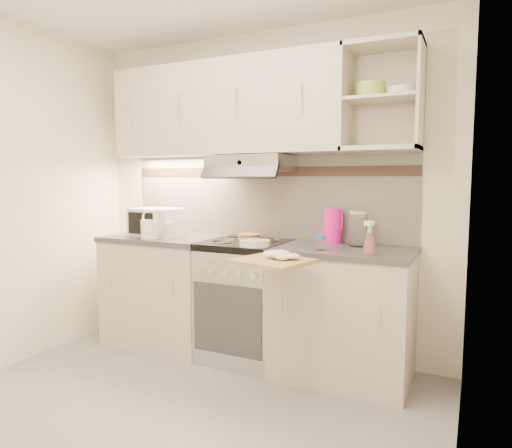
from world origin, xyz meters
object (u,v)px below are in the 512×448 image
Objects in this scene: microwave at (157,222)px; watering_can at (151,228)px; plate_stack at (255,243)px; electric_range at (246,300)px; pink_pitcher at (333,226)px; spray_bottle at (370,241)px; cutting_board at (273,261)px; glass_jar at (359,228)px.

microwave is 1.59× the size of watering_can.
watering_can is 0.90m from plate_stack.
plate_stack reaches higher than electric_range.
spray_bottle is at bearing -57.97° from pink_pitcher.
electric_range is 1.12m from spray_bottle.
spray_bottle is at bearing -2.65° from microwave.
electric_range is 3.45× the size of watering_can.
electric_range is 2.17× the size of cutting_board.
microwave is at bearing 172.59° from cutting_board.
plate_stack is (0.16, -0.18, 0.47)m from electric_range.
spray_bottle reaches higher than microwave.
pink_pitcher is 1.12× the size of spray_bottle.
cutting_board is at bearing -134.44° from spray_bottle.
pink_pitcher reaches higher than electric_range.
glass_jar is at bearing 74.65° from cutting_board.
microwave is 1.65× the size of pink_pitcher.
watering_can is (-0.74, -0.18, 0.53)m from electric_range.
plate_stack is (0.90, 0.00, -0.06)m from watering_can.
pink_pitcher reaches higher than watering_can.
plate_stack is at bearing -147.57° from pink_pitcher.
watering_can is at bearing -172.20° from pink_pitcher.
glass_jar is at bearing 8.55° from microwave.
watering_can is at bearing -63.62° from microwave.
glass_jar reaches higher than electric_range.
cutting_board is (0.29, -0.34, -0.05)m from plate_stack.
watering_can is 1.40m from pink_pitcher.
cutting_board is (-0.36, -0.64, -0.15)m from glass_jar.
electric_range is at bearing -169.87° from pink_pitcher.
watering_can is 1.05× the size of glass_jar.
glass_jar is 1.10× the size of spray_bottle.
cutting_board is at bearing -49.85° from plate_stack.
glass_jar is (1.55, 0.30, 0.04)m from watering_can.
electric_range is 0.93m from watering_can.
pink_pitcher is at bearing 18.22° from electric_range.
cutting_board is (-0.16, -0.72, -0.16)m from pink_pitcher.
pink_pitcher is at bearing 145.30° from spray_bottle.
electric_range is 3.99× the size of spray_bottle.
glass_jar is 0.37m from spray_bottle.
microwave is 1.63m from glass_jar.
glass_jar is (0.81, 0.12, 0.57)m from electric_range.
microwave is at bearing 170.30° from plate_stack.
pink_pitcher reaches higher than glass_jar.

